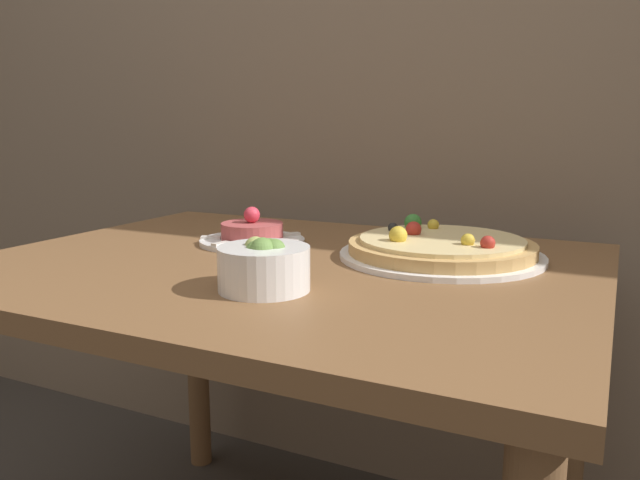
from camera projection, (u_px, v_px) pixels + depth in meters
name	position (u px, v px, depth m)	size (l,w,h in m)	color
dining_table	(284.00, 313.00, 1.17)	(1.11, 0.88, 0.73)	brown
pizza_plate	(441.00, 248.00, 1.16)	(0.38, 0.38, 0.07)	white
tartare_plate	(252.00, 235.00, 1.30)	(0.22, 0.22, 0.08)	white
small_bowl	(264.00, 266.00, 0.94)	(0.14, 0.14, 0.08)	white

